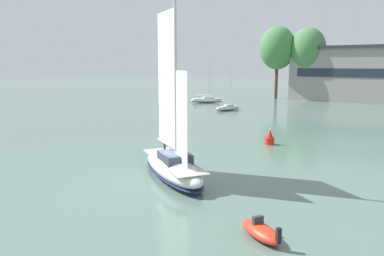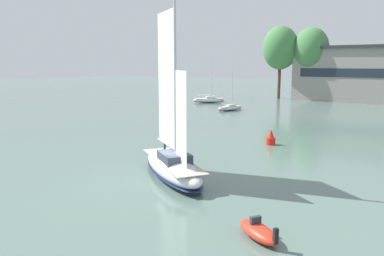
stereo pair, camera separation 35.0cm
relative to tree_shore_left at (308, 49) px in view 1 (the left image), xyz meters
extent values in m
plane|color=slate|center=(11.21, -75.88, -13.25)|extent=(400.00, 400.00, 0.00)
cylinder|color=#4C3828|center=(0.00, 0.00, -8.14)|extent=(0.82, 0.82, 10.22)
ellipsoid|color=#477F47|center=(0.00, 0.00, 0.06)|extent=(9.20, 9.20, 11.24)
cylinder|color=#4C3828|center=(-7.74, -1.68, -7.97)|extent=(0.84, 0.84, 10.56)
ellipsoid|color=#477F47|center=(-7.74, -1.68, 0.50)|extent=(9.50, 9.50, 11.61)
ellipsoid|color=silver|center=(11.21, -75.88, -12.31)|extent=(10.84, 8.80, 1.88)
ellipsoid|color=#19234C|center=(11.21, -75.88, -12.83)|extent=(10.95, 8.88, 0.23)
cube|color=#BCB7A8|center=(11.21, -75.88, -11.77)|extent=(9.47, 7.64, 0.06)
cube|color=#333D4C|center=(11.67, -76.19, -11.35)|extent=(3.77, 3.53, 0.77)
cylinder|color=silver|center=(11.94, -76.38, -4.84)|extent=(0.22, 0.22, 13.79)
cylinder|color=silver|center=(9.89, -74.97, -10.63)|extent=(4.20, 2.97, 0.19)
cube|color=white|center=(10.06, -75.08, -4.98)|extent=(3.78, 2.61, 11.31)
cube|color=white|center=(13.02, -77.12, -7.94)|extent=(2.01, 1.40, 7.58)
cylinder|color=#232838|center=(8.70, -73.70, -11.31)|extent=(0.28, 0.28, 0.85)
cylinder|color=red|center=(8.70, -73.70, -10.56)|extent=(0.47, 0.47, 0.65)
sphere|color=tan|center=(8.70, -73.70, -10.12)|extent=(0.24, 0.24, 0.24)
ellipsoid|color=white|center=(-17.89, -21.88, -12.59)|extent=(7.43, 6.64, 1.33)
ellipsoid|color=#19234C|center=(-17.89, -21.88, -12.95)|extent=(7.51, 6.71, 0.16)
cube|color=beige|center=(-17.89, -21.88, -12.19)|extent=(6.48, 5.78, 0.06)
cube|color=silver|center=(-17.59, -21.63, -11.89)|extent=(2.66, 2.57, 0.55)
cylinder|color=silver|center=(-17.41, -21.48, -7.28)|extent=(0.16, 0.16, 9.77)
cylinder|color=silver|center=(-18.77, -22.59, -11.38)|extent=(2.80, 2.33, 0.13)
cylinder|color=white|center=(-18.77, -22.59, -11.29)|extent=(2.58, 2.17, 0.21)
ellipsoid|color=silver|center=(-6.36, -32.55, -12.74)|extent=(3.86, 6.16, 1.02)
ellipsoid|color=#19234C|center=(-6.36, -32.55, -13.02)|extent=(3.89, 6.22, 0.12)
cube|color=#BCB7A8|center=(-6.36, -32.55, -12.43)|extent=(3.33, 5.40, 0.06)
cube|color=beige|center=(-6.24, -32.27, -12.19)|extent=(1.73, 2.00, 0.42)
cylinder|color=silver|center=(-6.17, -32.10, -8.66)|extent=(0.12, 0.12, 7.47)
cylinder|color=silver|center=(-6.69, -33.34, -11.80)|extent=(1.13, 2.52, 0.10)
cylinder|color=white|center=(-6.69, -33.34, -11.73)|extent=(1.09, 2.30, 0.16)
ellipsoid|color=red|center=(21.97, -82.29, -12.86)|extent=(3.45, 2.82, 0.78)
cube|color=black|center=(23.28, -83.11, -12.43)|extent=(0.30, 0.31, 0.86)
cube|color=#28333D|center=(21.69, -82.12, -12.31)|extent=(0.55, 0.68, 0.47)
cylinder|color=red|center=(13.17, -58.82, -12.83)|extent=(1.11, 1.11, 0.83)
cone|color=red|center=(13.17, -58.82, -11.91)|extent=(0.83, 0.83, 1.02)
sphere|color=#F2F266|center=(13.17, -58.82, -11.32)|extent=(0.16, 0.16, 0.16)
camera|label=1|loc=(29.46, -100.75, -3.61)|focal=35.00mm
camera|label=2|loc=(29.75, -100.56, -3.61)|focal=35.00mm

